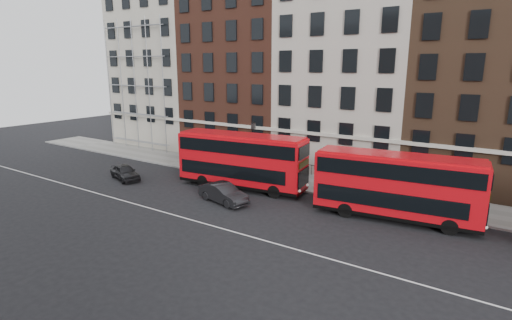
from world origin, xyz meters
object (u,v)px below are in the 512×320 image
Objects in this scene: bus_b at (241,160)px; car_rear at (125,172)px; car_front at (223,193)px; bus_c at (396,185)px.

car_rear is at bearing -166.99° from bus_b.
bus_b is at bearing 27.38° from car_front.
bus_b is at bearing 173.24° from bus_c.
bus_b is 1.03× the size of bus_c.
bus_b reaches higher than car_front.
car_front is (11.70, 0.05, 0.04)m from car_rear.
bus_c is 12.77m from car_front.
bus_c is at bearing -62.62° from car_rear.
bus_c is at bearing -7.02° from bus_b.
bus_c is 2.69× the size of car_rear.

